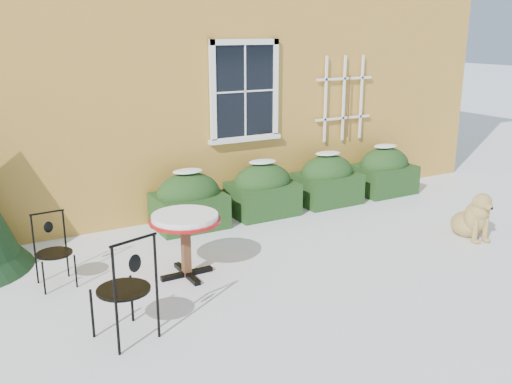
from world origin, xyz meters
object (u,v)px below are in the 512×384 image
patio_chair_near (126,288)px  dog (473,219)px  patio_chair_far (53,250)px  bistro_table (185,225)px

patio_chair_near → dog: 5.23m
patio_chair_near → dog: patio_chair_near is taller
patio_chair_near → patio_chair_far: (-0.37, 1.65, -0.11)m
patio_chair_near → patio_chair_far: size_ratio=1.26×
bistro_table → dog: 4.24m
bistro_table → dog: (4.14, -0.81, -0.37)m
patio_chair_near → patio_chair_far: bearing=-93.4°
patio_chair_far → dog: size_ratio=1.11×
patio_chair_far → patio_chair_near: bearing=-80.3°
bistro_table → dog: bearing=-11.0°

